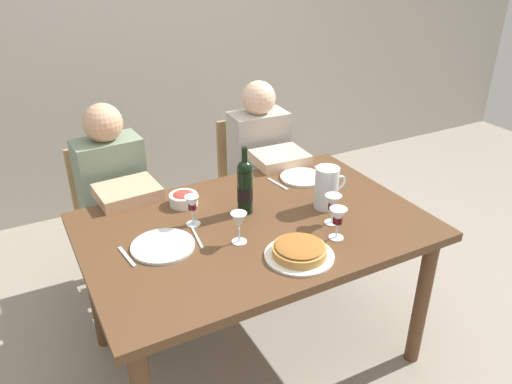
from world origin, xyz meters
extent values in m
plane|color=gray|center=(0.00, 0.00, 0.00)|extent=(8.00, 8.00, 0.00)
cube|color=#B2ADA3|center=(0.00, 1.95, 1.40)|extent=(8.00, 0.10, 2.80)
cube|color=brown|center=(0.00, 0.00, 0.74)|extent=(1.50, 1.00, 0.04)
cylinder|color=brown|center=(0.67, -0.42, 0.36)|extent=(0.07, 0.07, 0.72)
cylinder|color=brown|center=(-0.67, 0.42, 0.36)|extent=(0.07, 0.07, 0.72)
cylinder|color=brown|center=(0.67, 0.42, 0.36)|extent=(0.07, 0.07, 0.72)
cylinder|color=black|center=(0.01, 0.11, 0.86)|extent=(0.07, 0.07, 0.21)
sphere|color=black|center=(0.01, 0.11, 0.98)|extent=(0.07, 0.07, 0.07)
cylinder|color=black|center=(0.01, 0.11, 1.04)|extent=(0.03, 0.03, 0.09)
cylinder|color=black|center=(0.01, 0.11, 0.85)|extent=(0.07, 0.07, 0.07)
cylinder|color=silver|center=(0.36, -0.03, 0.86)|extent=(0.11, 0.11, 0.20)
cylinder|color=silver|center=(0.36, -0.03, 0.82)|extent=(0.10, 0.10, 0.12)
torus|color=silver|center=(0.44, -0.03, 0.87)|extent=(0.07, 0.01, 0.07)
cylinder|color=white|center=(0.03, -0.31, 0.77)|extent=(0.28, 0.28, 0.01)
cylinder|color=#C18E47|center=(0.03, -0.31, 0.79)|extent=(0.22, 0.22, 0.03)
ellipsoid|color=#9E6028|center=(0.03, -0.31, 0.81)|extent=(0.20, 0.20, 0.02)
cylinder|color=white|center=(-0.22, 0.31, 0.79)|extent=(0.13, 0.13, 0.05)
ellipsoid|color=#B2382D|center=(-0.22, 0.31, 0.81)|extent=(0.11, 0.11, 0.04)
cylinder|color=silver|center=(-0.13, -0.11, 0.76)|extent=(0.06, 0.06, 0.00)
cylinder|color=silver|center=(-0.13, -0.11, 0.80)|extent=(0.01, 0.01, 0.06)
cone|color=silver|center=(-0.13, -0.11, 0.86)|extent=(0.07, 0.07, 0.07)
cylinder|color=silver|center=(-0.25, 0.12, 0.76)|extent=(0.06, 0.06, 0.00)
cylinder|color=silver|center=(-0.25, 0.12, 0.80)|extent=(0.01, 0.01, 0.07)
cone|color=silver|center=(-0.25, 0.12, 0.87)|extent=(0.06, 0.06, 0.07)
cylinder|color=#470A14|center=(-0.25, 0.12, 0.85)|extent=(0.03, 0.03, 0.02)
cylinder|color=silver|center=(0.24, -0.27, 0.76)|extent=(0.06, 0.06, 0.00)
cylinder|color=silver|center=(0.24, -0.27, 0.80)|extent=(0.01, 0.01, 0.07)
cone|color=silver|center=(0.24, -0.27, 0.87)|extent=(0.07, 0.07, 0.07)
cylinder|color=#470A14|center=(0.24, -0.27, 0.85)|extent=(0.04, 0.04, 0.02)
cylinder|color=silver|center=(0.30, -0.16, 0.76)|extent=(0.06, 0.06, 0.00)
cylinder|color=silver|center=(0.30, -0.16, 0.80)|extent=(0.01, 0.01, 0.06)
cone|color=silver|center=(0.30, -0.16, 0.86)|extent=(0.07, 0.07, 0.07)
cylinder|color=#470A14|center=(0.30, -0.16, 0.84)|extent=(0.04, 0.04, 0.02)
cylinder|color=silver|center=(0.44, 0.29, 0.77)|extent=(0.23, 0.23, 0.01)
cylinder|color=silver|center=(-0.42, 0.01, 0.77)|extent=(0.26, 0.26, 0.01)
cube|color=silver|center=(0.29, 0.29, 0.76)|extent=(0.04, 0.16, 0.00)
cube|color=silver|center=(0.59, 0.29, 0.76)|extent=(0.03, 0.18, 0.00)
cube|color=silver|center=(-0.27, 0.01, 0.76)|extent=(0.03, 0.18, 0.00)
cube|color=silver|center=(-0.57, 0.01, 0.76)|extent=(0.03, 0.16, 0.00)
cube|color=#9E7A51|center=(-0.45, 0.83, 0.46)|extent=(0.42, 0.42, 0.02)
cube|color=#9E7A51|center=(-0.46, 1.01, 0.67)|extent=(0.36, 0.05, 0.40)
cylinder|color=#9E7A51|center=(-0.61, 0.65, 0.23)|extent=(0.04, 0.04, 0.45)
cylinder|color=#9E7A51|center=(-0.27, 0.67, 0.23)|extent=(0.04, 0.04, 0.45)
cylinder|color=#9E7A51|center=(-0.63, 0.98, 0.23)|extent=(0.04, 0.04, 0.45)
cylinder|color=#9E7A51|center=(-0.29, 1.01, 0.23)|extent=(0.04, 0.04, 0.45)
cube|color=gray|center=(-0.45, 0.79, 0.72)|extent=(0.35, 0.22, 0.50)
sphere|color=tan|center=(-0.45, 0.79, 1.06)|extent=(0.20, 0.20, 0.20)
cube|color=#33333D|center=(-0.44, 0.60, 0.47)|extent=(0.33, 0.40, 0.14)
cube|color=#33333D|center=(-0.43, 0.45, 0.20)|extent=(0.28, 0.14, 0.40)
cube|color=tan|center=(-0.43, 0.51, 0.79)|extent=(0.30, 0.26, 0.06)
cube|color=#9E7A51|center=(0.45, 0.84, 0.46)|extent=(0.42, 0.42, 0.02)
cube|color=#9E7A51|center=(0.46, 1.02, 0.67)|extent=(0.36, 0.05, 0.40)
cylinder|color=#9E7A51|center=(0.27, 0.68, 0.23)|extent=(0.04, 0.04, 0.45)
cylinder|color=#9E7A51|center=(0.61, 0.66, 0.23)|extent=(0.04, 0.04, 0.45)
cylinder|color=#9E7A51|center=(0.29, 1.02, 0.23)|extent=(0.04, 0.04, 0.45)
cylinder|color=#9E7A51|center=(0.63, 1.00, 0.23)|extent=(0.04, 0.04, 0.45)
cube|color=#B7B2A8|center=(0.45, 0.80, 0.72)|extent=(0.35, 0.22, 0.50)
sphere|color=beige|center=(0.45, 0.80, 1.06)|extent=(0.20, 0.20, 0.20)
cube|color=#33333D|center=(0.44, 0.61, 0.47)|extent=(0.33, 0.40, 0.14)
cube|color=#33333D|center=(0.43, 0.46, 0.20)|extent=(0.28, 0.13, 0.40)
cube|color=beige|center=(0.43, 0.52, 0.79)|extent=(0.30, 0.26, 0.06)
camera|label=1|loc=(-0.89, -1.67, 1.89)|focal=34.75mm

